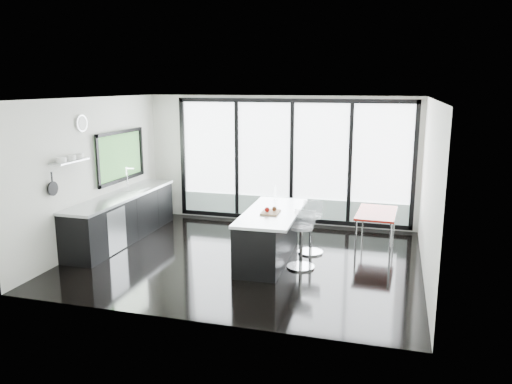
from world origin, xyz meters
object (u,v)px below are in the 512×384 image
(island, at_px, (268,235))
(bar_stool_near, at_px, (301,247))
(red_table, at_px, (376,229))
(bar_stool_far, at_px, (311,234))

(island, distance_m, bar_stool_near, 0.69)
(island, xyz_separation_m, red_table, (1.79, 1.30, -0.12))
(bar_stool_far, bearing_deg, red_table, 35.24)
(bar_stool_near, relative_size, red_table, 0.60)
(bar_stool_near, distance_m, red_table, 1.93)
(island, bearing_deg, bar_stool_near, -21.63)
(bar_stool_far, distance_m, red_table, 1.35)
(bar_stool_near, relative_size, bar_stool_far, 1.02)
(bar_stool_near, distance_m, bar_stool_far, 0.80)
(red_table, bearing_deg, bar_stool_near, -126.68)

